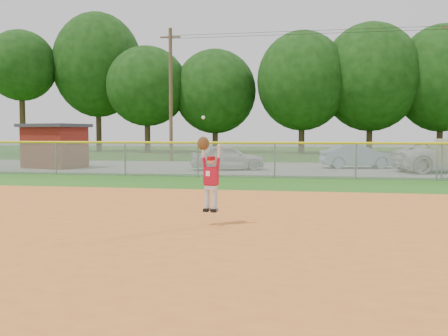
% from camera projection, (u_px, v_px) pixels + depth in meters
% --- Properties ---
extents(ground, '(120.00, 120.00, 0.00)m').
position_uv_depth(ground, '(242.00, 217.00, 11.30)').
color(ground, '#245914').
rests_on(ground, ground).
extents(clay_infield, '(24.00, 16.00, 0.04)m').
position_uv_depth(clay_infield, '(217.00, 246.00, 8.35)').
color(clay_infield, '#C76424').
rests_on(clay_infield, ground).
extents(parking_strip, '(44.00, 10.00, 0.03)m').
position_uv_depth(parking_strip, '(283.00, 168.00, 27.02)').
color(parking_strip, gray).
rests_on(parking_strip, ground).
extents(car_white_a, '(4.10, 2.70, 1.30)m').
position_uv_depth(car_white_a, '(227.00, 157.00, 25.48)').
color(car_white_a, silver).
rests_on(car_white_a, parking_strip).
extents(car_blue, '(4.06, 2.07, 1.27)m').
position_uv_depth(car_blue, '(357.00, 156.00, 26.78)').
color(car_blue, '#7D9FBB').
rests_on(car_blue, parking_strip).
extents(utility_shed, '(3.76, 3.26, 2.41)m').
position_uv_depth(utility_shed, '(55.00, 146.00, 26.97)').
color(utility_shed, '#63150E').
rests_on(utility_shed, ground).
extents(outfield_fence, '(40.06, 0.10, 1.55)m').
position_uv_depth(outfield_fence, '(275.00, 157.00, 21.06)').
color(outfield_fence, gray).
rests_on(outfield_fence, ground).
extents(power_lines, '(19.40, 0.24, 9.00)m').
position_uv_depth(power_lines, '(304.00, 91.00, 32.41)').
color(power_lines, '#4C3823').
rests_on(power_lines, ground).
extents(tree_line, '(62.37, 13.00, 14.43)m').
position_uv_depth(tree_line, '(307.00, 75.00, 47.84)').
color(tree_line, '#422D1C').
rests_on(tree_line, ground).
extents(ballplayer, '(0.51, 0.25, 1.95)m').
position_uv_depth(ballplayer, '(210.00, 175.00, 10.10)').
color(ballplayer, silver).
rests_on(ballplayer, ground).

